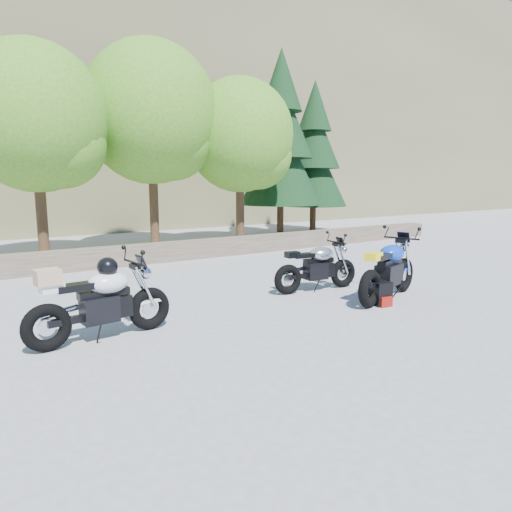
{
  "coord_description": "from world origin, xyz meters",
  "views": [
    {
      "loc": [
        -4.55,
        -6.05,
        2.14
      ],
      "look_at": [
        0.2,
        1.0,
        0.75
      ],
      "focal_mm": 32.0,
      "sensor_mm": 36.0,
      "label": 1
    }
  ],
  "objects_px": {
    "silver_bike": "(317,268)",
    "backpack": "(382,294)",
    "white_bike": "(100,300)",
    "blue_bike": "(389,271)"
  },
  "relations": [
    {
      "from": "silver_bike",
      "to": "backpack",
      "type": "xyz_separation_m",
      "value": [
        0.2,
        -1.47,
        -0.26
      ]
    },
    {
      "from": "blue_bike",
      "to": "backpack",
      "type": "bearing_deg",
      "value": -167.65
    },
    {
      "from": "silver_bike",
      "to": "backpack",
      "type": "height_order",
      "value": "silver_bike"
    },
    {
      "from": "silver_bike",
      "to": "blue_bike",
      "type": "xyz_separation_m",
      "value": [
        0.65,
        -1.22,
        0.07
      ]
    },
    {
      "from": "blue_bike",
      "to": "white_bike",
      "type": "bearing_deg",
      "value": 155.23
    },
    {
      "from": "blue_bike",
      "to": "backpack",
      "type": "relative_size",
      "value": 5.12
    },
    {
      "from": "backpack",
      "to": "white_bike",
      "type": "bearing_deg",
      "value": 176.49
    },
    {
      "from": "backpack",
      "to": "blue_bike",
      "type": "bearing_deg",
      "value": 37.42
    },
    {
      "from": "white_bike",
      "to": "backpack",
      "type": "xyz_separation_m",
      "value": [
        4.55,
        -0.96,
        -0.35
      ]
    },
    {
      "from": "white_bike",
      "to": "blue_bike",
      "type": "height_order",
      "value": "white_bike"
    }
  ]
}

